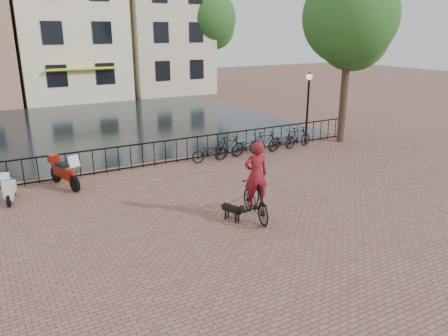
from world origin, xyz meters
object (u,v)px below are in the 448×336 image
dog (232,211)px  motorcycle (64,169)px  scooter (9,184)px  cyclist (256,185)px  lamp_post (308,96)px

dog → motorcycle: (-3.76, 5.44, 0.39)m
scooter → motorcycle: bearing=28.4°
dog → scooter: scooter is taller
cyclist → scooter: (-6.25, 5.13, -0.46)m
cyclist → scooter: size_ratio=2.09×
dog → scooter: size_ratio=0.68×
motorcycle → scooter: motorcycle is taller
lamp_post → cyclist: (-6.99, -6.12, -1.32)m
dog → motorcycle: motorcycle is taller
cyclist → scooter: bearing=-27.9°
motorcycle → scooter: bearing=-179.5°
motorcycle → dog: bearing=-71.5°
lamp_post → motorcycle: 11.56m
lamp_post → dog: bearing=-142.4°
lamp_post → dog: size_ratio=3.79×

